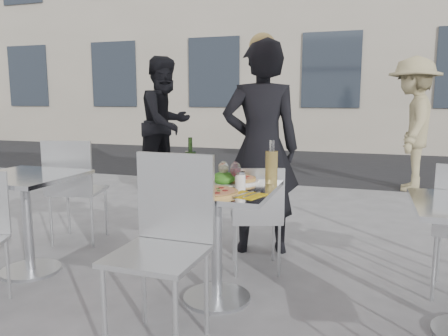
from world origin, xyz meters
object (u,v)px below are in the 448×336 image
(main_table, at_px, (217,220))
(sugar_shaker, at_px, (240,180))
(chair_far, at_px, (257,211))
(napkin_left, at_px, (163,190))
(pedestrian_b, at_px, (412,125))
(napkin_right, at_px, (247,195))
(wineglass_white_a, at_px, (196,169))
(side_chair_lfar, at_px, (73,183))
(side_table_left, at_px, (26,203))
(chair_near, at_px, (166,232))
(salad_plate, at_px, (224,180))
(pedestrian_a, at_px, (166,123))
(wineglass_white_b, at_px, (223,168))
(pizza_near, at_px, (209,192))
(wineglass_red_a, at_px, (235,171))
(wineglass_red_b, at_px, (236,169))
(woman_diner, at_px, (261,148))
(pizza_far, at_px, (236,179))
(wine_bottle, at_px, (190,164))
(carafe, at_px, (271,167))

(main_table, bearing_deg, sugar_shaker, -0.31)
(chair_far, height_order, napkin_left, chair_far)
(pedestrian_b, height_order, napkin_right, pedestrian_b)
(chair_far, height_order, wineglass_white_a, wineglass_white_a)
(sugar_shaker, distance_m, napkin_left, 0.47)
(side_chair_lfar, bearing_deg, napkin_right, 141.24)
(side_table_left, xyz_separation_m, chair_far, (1.64, 0.51, -0.06))
(chair_near, bearing_deg, salad_plate, 78.47)
(napkin_right, bearing_deg, chair_far, 116.23)
(chair_near, xyz_separation_m, pedestrian_a, (-1.80, 3.78, 0.36))
(wineglass_white_a, bearing_deg, wineglass_white_b, 25.89)
(wineglass_white_b, bearing_deg, pizza_near, -89.59)
(wineglass_red_a, bearing_deg, chair_near, -115.16)
(pizza_near, xyz_separation_m, salad_plate, (-0.00, 0.28, 0.03))
(chair_near, bearing_deg, wineglass_red_b, 70.79)
(sugar_shaker, bearing_deg, side_chair_lfar, 159.27)
(pizza_near, bearing_deg, pedestrian_b, 71.42)
(woman_diner, bearing_deg, sugar_shaker, 77.97)
(main_table, height_order, pizza_far, pizza_far)
(sugar_shaker, bearing_deg, side_table_left, 179.97)
(side_chair_lfar, bearing_deg, woman_diner, 177.97)
(wine_bottle, height_order, sugar_shaker, wine_bottle)
(side_chair_lfar, distance_m, sugar_shaker, 1.86)
(pedestrian_b, relative_size, wineglass_white_b, 11.99)
(salad_plate, xyz_separation_m, wineglass_red_b, (0.08, -0.01, 0.07))
(main_table, xyz_separation_m, woman_diner, (0.05, 1.01, 0.35))
(sugar_shaker, bearing_deg, napkin_right, -62.59)
(woman_diner, height_order, wineglass_white_a, woman_diner)
(pedestrian_b, xyz_separation_m, napkin_right, (-1.25, -4.35, -0.19))
(chair_near, xyz_separation_m, side_chair_lfar, (-1.46, 1.16, -0.03))
(pizza_near, xyz_separation_m, sugar_shaker, (0.13, 0.19, 0.04))
(wine_bottle, xyz_separation_m, carafe, (0.55, 0.03, 0.00))
(napkin_right, bearing_deg, wine_bottle, 163.67)
(wineglass_red_a, bearing_deg, side_chair_lfar, 158.88)
(chair_near, relative_size, sugar_shaker, 9.41)
(wine_bottle, bearing_deg, main_table, -33.27)
(side_table_left, xyz_separation_m, salad_plate, (1.52, 0.08, 0.25))
(carafe, bearing_deg, wineglass_white_a, -157.15)
(wineglass_red_a, bearing_deg, wineglass_red_b, 106.42)
(pedestrian_b, xyz_separation_m, sugar_shaker, (-1.34, -4.18, -0.14))
(main_table, distance_m, wineglass_red_a, 0.34)
(chair_far, height_order, napkin_right, chair_far)
(wineglass_red_a, distance_m, napkin_right, 0.23)
(wine_bottle, bearing_deg, pizza_near, -53.19)
(sugar_shaker, relative_size, wineglass_red_a, 0.68)
(woman_diner, height_order, wineglass_red_a, woman_diner)
(woman_diner, xyz_separation_m, wineglass_white_b, (-0.03, -0.93, -0.03))
(pizza_near, distance_m, wineglass_white_a, 0.27)
(carafe, bearing_deg, napkin_left, -145.97)
(wineglass_white_a, bearing_deg, side_table_left, 179.87)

